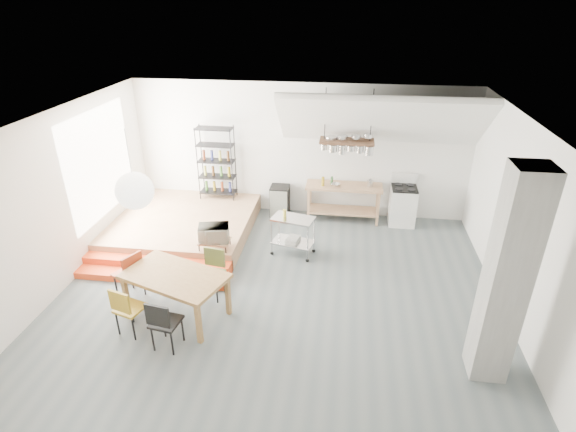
# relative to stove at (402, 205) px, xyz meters

# --- Properties ---
(floor) EXTENTS (8.00, 8.00, 0.00)m
(floor) POSITION_rel_stove_xyz_m (-2.50, -3.16, -0.48)
(floor) COLOR #545F61
(floor) RESTS_ON ground
(wall_back) EXTENTS (8.00, 0.04, 3.20)m
(wall_back) POSITION_rel_stove_xyz_m (-2.50, 0.34, 1.12)
(wall_back) COLOR silver
(wall_back) RESTS_ON ground
(wall_left) EXTENTS (0.04, 7.00, 3.20)m
(wall_left) POSITION_rel_stove_xyz_m (-6.50, -3.16, 1.12)
(wall_left) COLOR silver
(wall_left) RESTS_ON ground
(wall_right) EXTENTS (0.04, 7.00, 3.20)m
(wall_right) POSITION_rel_stove_xyz_m (1.50, -3.16, 1.12)
(wall_right) COLOR silver
(wall_right) RESTS_ON ground
(ceiling) EXTENTS (8.00, 7.00, 0.02)m
(ceiling) POSITION_rel_stove_xyz_m (-2.50, -3.16, 2.72)
(ceiling) COLOR white
(ceiling) RESTS_ON wall_back
(slope_ceiling) EXTENTS (4.40, 1.44, 1.32)m
(slope_ceiling) POSITION_rel_stove_xyz_m (-0.70, -0.26, 2.07)
(slope_ceiling) COLOR white
(slope_ceiling) RESTS_ON wall_back
(window_pane) EXTENTS (0.02, 2.50, 2.20)m
(window_pane) POSITION_rel_stove_xyz_m (-6.48, -1.66, 1.32)
(window_pane) COLOR white
(window_pane) RESTS_ON wall_left
(platform) EXTENTS (3.00, 3.00, 0.40)m
(platform) POSITION_rel_stove_xyz_m (-5.00, -1.16, -0.28)
(platform) COLOR #9E734F
(platform) RESTS_ON ground
(step_lower) EXTENTS (3.00, 0.35, 0.13)m
(step_lower) POSITION_rel_stove_xyz_m (-5.00, -3.11, -0.41)
(step_lower) COLOR #ED491B
(step_lower) RESTS_ON ground
(step_upper) EXTENTS (3.00, 0.35, 0.27)m
(step_upper) POSITION_rel_stove_xyz_m (-5.00, -2.76, -0.35)
(step_upper) COLOR #ED491B
(step_upper) RESTS_ON ground
(concrete_column) EXTENTS (0.50, 0.50, 3.20)m
(concrete_column) POSITION_rel_stove_xyz_m (0.80, -4.66, 1.12)
(concrete_column) COLOR gray
(concrete_column) RESTS_ON ground
(kitchen_counter) EXTENTS (1.80, 0.60, 0.91)m
(kitchen_counter) POSITION_rel_stove_xyz_m (-1.40, -0.01, 0.15)
(kitchen_counter) COLOR #9E734F
(kitchen_counter) RESTS_ON ground
(stove) EXTENTS (0.60, 0.60, 1.18)m
(stove) POSITION_rel_stove_xyz_m (0.00, 0.00, 0.00)
(stove) COLOR white
(stove) RESTS_ON ground
(pot_rack) EXTENTS (1.20, 0.50, 1.43)m
(pot_rack) POSITION_rel_stove_xyz_m (-1.37, -0.23, 1.50)
(pot_rack) COLOR #3D2718
(pot_rack) RESTS_ON ceiling
(wire_shelving) EXTENTS (0.88, 0.38, 1.80)m
(wire_shelving) POSITION_rel_stove_xyz_m (-4.50, 0.04, 0.85)
(wire_shelving) COLOR black
(wire_shelving) RESTS_ON platform
(microwave_shelf) EXTENTS (0.60, 0.40, 0.16)m
(microwave_shelf) POSITION_rel_stove_xyz_m (-3.90, -2.41, 0.07)
(microwave_shelf) COLOR #9E734F
(microwave_shelf) RESTS_ON platform
(paper_lantern) EXTENTS (0.60, 0.60, 0.60)m
(paper_lantern) POSITION_rel_stove_xyz_m (-4.66, -3.82, 1.72)
(paper_lantern) COLOR white
(paper_lantern) RESTS_ON ceiling
(dining_table) EXTENTS (1.92, 1.47, 0.81)m
(dining_table) POSITION_rel_stove_xyz_m (-4.10, -4.02, 0.24)
(dining_table) COLOR brown
(dining_table) RESTS_ON ground
(chair_mustard) EXTENTS (0.51, 0.51, 0.89)m
(chair_mustard) POSITION_rel_stove_xyz_m (-4.70, -4.61, 0.05)
(chair_mustard) COLOR #AA831D
(chair_mustard) RESTS_ON ground
(chair_black) EXTENTS (0.48, 0.48, 0.91)m
(chair_black) POSITION_rel_stove_xyz_m (-3.99, -4.87, 0.06)
(chair_black) COLOR black
(chair_black) RESTS_ON ground
(chair_olive) EXTENTS (0.47, 0.47, 0.90)m
(chair_olive) POSITION_rel_stove_xyz_m (-3.66, -3.37, 0.06)
(chair_olive) COLOR #626A32
(chair_olive) RESTS_ON ground
(chair_red) EXTENTS (0.58, 0.58, 0.94)m
(chair_red) POSITION_rel_stove_xyz_m (-5.08, -3.68, 0.08)
(chair_red) COLOR #B03919
(chair_red) RESTS_ON ground
(rolling_cart) EXTENTS (0.95, 0.67, 0.85)m
(rolling_cart) POSITION_rel_stove_xyz_m (-2.40, -1.76, 0.07)
(rolling_cart) COLOR silver
(rolling_cart) RESTS_ON ground
(mini_fridge) EXTENTS (0.45, 0.45, 0.77)m
(mini_fridge) POSITION_rel_stove_xyz_m (-2.95, 0.04, -0.10)
(mini_fridge) COLOR black
(mini_fridge) RESTS_ON ground
(microwave) EXTENTS (0.67, 0.53, 0.33)m
(microwave) POSITION_rel_stove_xyz_m (-3.90, -2.41, 0.25)
(microwave) COLOR beige
(microwave) RESTS_ON microwave_shelf
(bowl) EXTENTS (0.26, 0.26, 0.05)m
(bowl) POSITION_rel_stove_xyz_m (-1.60, -0.06, 0.45)
(bowl) COLOR silver
(bowl) RESTS_ON kitchen_counter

